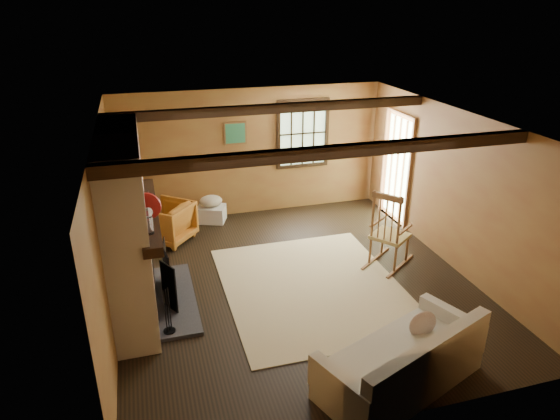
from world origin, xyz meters
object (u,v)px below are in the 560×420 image
object	(u,v)px
fireplace	(130,233)
sofa	(404,365)
laundry_basket	(212,214)
armchair	(168,222)
rocking_chair	(389,234)

from	to	relation	value
fireplace	sofa	xyz separation A→B (m)	(2.70, -2.35, -0.83)
laundry_basket	armchair	distance (m)	1.05
fireplace	rocking_chair	world-z (taller)	fireplace
sofa	rocking_chair	bearing A→B (deg)	45.04
laundry_basket	armchair	bearing A→B (deg)	-144.25
laundry_basket	sofa	bearing A→B (deg)	-74.88
armchair	sofa	bearing A→B (deg)	66.92
fireplace	laundry_basket	size ratio (longest dim) A/B	4.80
fireplace	laundry_basket	xyz separation A→B (m)	(1.38, 2.52, -0.95)
fireplace	armchair	xyz separation A→B (m)	(0.55, 1.91, -0.76)
rocking_chair	armchair	world-z (taller)	rocking_chair
fireplace	laundry_basket	world-z (taller)	fireplace
sofa	armchair	xyz separation A→B (m)	(-2.15, 4.27, 0.07)
sofa	laundry_basket	world-z (taller)	sofa
armchair	fireplace	bearing A→B (deg)	24.21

